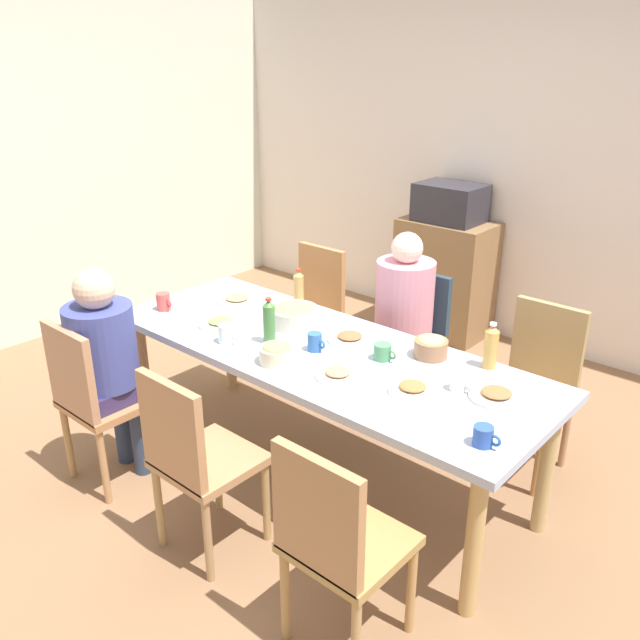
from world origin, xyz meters
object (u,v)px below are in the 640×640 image
at_px(chair_1, 94,395).
at_px(bowl_2, 431,346).
at_px(dining_table, 320,361).
at_px(cup_5, 459,382).
at_px(chair_0, 410,338).
at_px(chair_4, 194,455).
at_px(bottle_2, 299,288).
at_px(cup_1, 315,342).
at_px(cup_0, 484,436).
at_px(bowl_1, 277,353).
at_px(cup_3, 164,302).
at_px(microwave, 450,203).
at_px(plate_2, 237,299).
at_px(side_cabinet, 445,278).
at_px(chair_3, 312,306).
at_px(person_0, 403,311).
at_px(plate_5, 496,395).
at_px(chair_5, 336,539).
at_px(plate_1, 220,323).
at_px(cup_2, 227,334).
at_px(person_1, 105,355).
at_px(plate_4, 350,338).
at_px(bowl_0, 294,315).
at_px(bottle_0, 491,347).
at_px(bottle_1, 269,322).
at_px(cup_4, 383,352).
at_px(plate_0, 413,389).
at_px(plate_3, 338,374).
at_px(chair_2, 535,378).

height_order(chair_1, bowl_2, chair_1).
distance_m(dining_table, cup_5, 0.75).
xyz_separation_m(chair_0, bowl_2, (0.47, -0.54, 0.27)).
xyz_separation_m(chair_4, bottle_2, (-0.48, 1.18, 0.32)).
xyz_separation_m(bowl_2, cup_1, (-0.47, -0.32, -0.01)).
xyz_separation_m(cup_0, bottle_2, (-1.52, 0.61, 0.06)).
xyz_separation_m(bowl_1, cup_3, (-0.96, 0.05, 0.00)).
xyz_separation_m(cup_1, microwave, (-0.52, 2.11, 0.26)).
xyz_separation_m(plate_2, bowl_1, (0.74, -0.42, 0.03)).
xyz_separation_m(cup_1, bottle_2, (-0.48, 0.40, 0.06)).
bearing_deg(bowl_1, side_cabinet, 101.62).
relative_size(chair_3, chair_4, 1.00).
height_order(chair_0, bowl_2, chair_0).
distance_m(person_0, cup_5, 0.99).
xyz_separation_m(plate_2, plate_5, (1.69, -0.04, 0.00)).
distance_m(chair_5, bowl_2, 1.17).
height_order(plate_2, side_cabinet, side_cabinet).
relative_size(person_0, plate_5, 4.98).
xyz_separation_m(chair_1, bowl_1, (0.74, 0.56, 0.27)).
bearing_deg(chair_5, plate_1, 154.00).
relative_size(plate_2, cup_2, 1.98).
xyz_separation_m(person_1, bottle_2, (0.30, 1.09, 0.13)).
relative_size(plate_4, bowl_0, 0.87).
bearing_deg(person_1, chair_3, 90.00).
height_order(plate_1, plate_5, same).
bearing_deg(bottle_0, cup_3, -162.11).
distance_m(bowl_2, bottle_1, 0.81).
relative_size(chair_3, bowl_2, 5.50).
xyz_separation_m(chair_5, plate_5, (0.11, 0.93, 0.23)).
xyz_separation_m(chair_1, cup_4, (1.10, 0.91, 0.26)).
xyz_separation_m(cup_4, bottle_2, (-0.80, 0.26, 0.06)).
relative_size(plate_5, bowl_2, 1.44).
bearing_deg(microwave, chair_4, -79.70).
relative_size(chair_1, bowl_1, 5.18).
relative_size(person_0, cup_2, 9.50).
height_order(person_1, bowl_1, person_1).
height_order(chair_4, chair_5, same).
distance_m(plate_5, bowl_2, 0.46).
relative_size(plate_0, cup_5, 2.04).
xyz_separation_m(bowl_2, cup_3, (-1.47, -0.48, -0.00)).
bearing_deg(plate_3, chair_4, -113.06).
distance_m(chair_1, chair_3, 1.63).
bearing_deg(bottle_1, plate_2, 153.08).
bearing_deg(plate_4, bottle_1, -134.45).
distance_m(chair_1, bottle_2, 1.26).
bearing_deg(cup_5, plate_4, 171.87).
distance_m(chair_2, bowl_0, 1.32).
relative_size(person_1, cup_2, 9.33).
height_order(chair_2, plate_0, chair_2).
bearing_deg(chair_2, person_0, -173.52).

